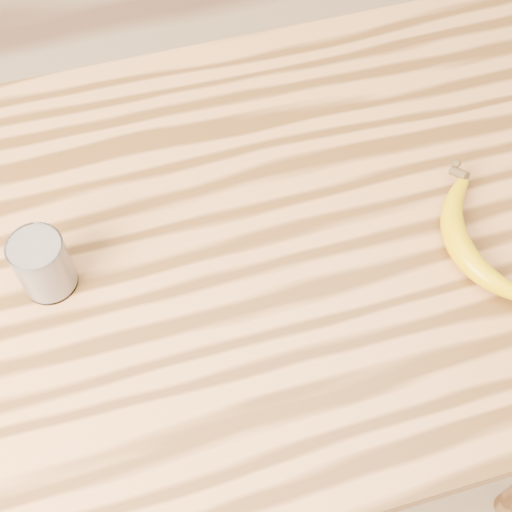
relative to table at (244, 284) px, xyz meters
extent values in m
plane|color=#A08054|center=(0.00, 0.00, -0.77)|extent=(4.00, 4.00, 0.00)
cube|color=#B06F36|center=(0.00, 0.00, 0.11)|extent=(1.20, 0.80, 0.04)
cylinder|color=brown|center=(0.54, 0.34, -0.34)|extent=(0.06, 0.06, 0.86)
cylinder|color=white|center=(-0.27, 0.01, 0.18)|extent=(0.07, 0.07, 0.09)
torus|color=white|center=(-0.27, 0.01, 0.22)|extent=(0.07, 0.07, 0.00)
cylinder|color=beige|center=(-0.27, 0.01, 0.18)|extent=(0.07, 0.07, 0.09)
camera|label=1|loc=(-0.13, -0.52, 0.98)|focal=50.00mm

